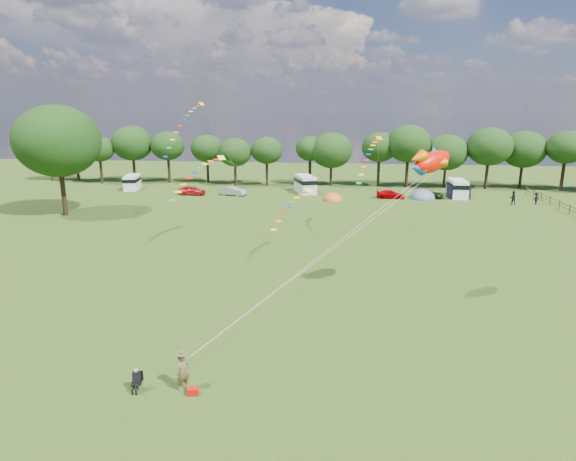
# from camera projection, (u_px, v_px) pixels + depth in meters

# --- Properties ---
(ground_plane) EXTENTS (180.00, 180.00, 0.00)m
(ground_plane) POSITION_uv_depth(u_px,v_px,m) (272.00, 327.00, 28.95)
(ground_plane) COLOR black
(ground_plane) RESTS_ON ground
(tree_line) EXTENTS (102.98, 10.98, 10.27)m
(tree_line) POSITION_uv_depth(u_px,v_px,m) (353.00, 148.00, 79.69)
(tree_line) COLOR black
(tree_line) RESTS_ON ground
(big_tree) EXTENTS (10.00, 10.00, 13.28)m
(big_tree) POSITION_uv_depth(u_px,v_px,m) (57.00, 141.00, 57.10)
(big_tree) COLOR black
(big_tree) RESTS_ON ground
(fence) EXTENTS (0.12, 33.12, 1.20)m
(fence) POSITION_uv_depth(u_px,v_px,m) (575.00, 211.00, 58.31)
(fence) COLOR #472D19
(fence) RESTS_ON ground
(car_a) EXTENTS (4.43, 2.14, 1.42)m
(car_a) POSITION_uv_depth(u_px,v_px,m) (192.00, 190.00, 72.99)
(car_a) COLOR red
(car_a) RESTS_ON ground
(car_b) EXTENTS (4.05, 2.36, 1.34)m
(car_b) POSITION_uv_depth(u_px,v_px,m) (233.00, 191.00, 72.63)
(car_b) COLOR gray
(car_b) RESTS_ON ground
(car_c) EXTENTS (4.10, 2.03, 1.19)m
(car_c) POSITION_uv_depth(u_px,v_px,m) (391.00, 194.00, 70.22)
(car_c) COLOR #AE0004
(car_c) RESTS_ON ground
(car_d) EXTENTS (4.78, 3.28, 1.19)m
(car_d) POSITION_uv_depth(u_px,v_px,m) (428.00, 194.00, 70.61)
(car_d) COLOR black
(car_d) RESTS_ON ground
(campervan_a) EXTENTS (3.01, 5.05, 2.31)m
(campervan_a) POSITION_uv_depth(u_px,v_px,m) (132.00, 182.00, 77.93)
(campervan_a) COLOR white
(campervan_a) RESTS_ON ground
(campervan_c) EXTENTS (4.12, 5.94, 2.68)m
(campervan_c) POSITION_uv_depth(u_px,v_px,m) (305.00, 183.00, 74.87)
(campervan_c) COLOR silver
(campervan_c) RESTS_ON ground
(campervan_d) EXTENTS (2.25, 5.24, 2.56)m
(campervan_d) POSITION_uv_depth(u_px,v_px,m) (457.00, 188.00, 71.21)
(campervan_d) COLOR white
(campervan_d) RESTS_ON ground
(tent_orange) EXTENTS (2.83, 3.10, 2.21)m
(tent_orange) POSITION_uv_depth(u_px,v_px,m) (333.00, 200.00, 68.85)
(tent_orange) COLOR #CA5C1A
(tent_orange) RESTS_ON ground
(tent_greyblue) EXTENTS (3.78, 4.14, 2.81)m
(tent_greyblue) POSITION_uv_depth(u_px,v_px,m) (422.00, 199.00, 70.15)
(tent_greyblue) COLOR #4C5A71
(tent_greyblue) RESTS_ON ground
(awning_navy) EXTENTS (3.07, 2.61, 1.75)m
(awning_navy) POSITION_uv_depth(u_px,v_px,m) (458.00, 192.00, 70.33)
(awning_navy) COLOR black
(awning_navy) RESTS_ON ground
(kite_flyer) EXTENTS (0.78, 0.79, 1.84)m
(kite_flyer) POSITION_uv_depth(u_px,v_px,m) (183.00, 372.00, 22.29)
(kite_flyer) COLOR brown
(kite_flyer) RESTS_ON ground
(camp_chair) EXTENTS (0.57, 0.58, 1.17)m
(camp_chair) POSITION_uv_depth(u_px,v_px,m) (137.00, 377.00, 22.28)
(camp_chair) COLOR #99999E
(camp_chair) RESTS_ON ground
(kite_bag) EXTENTS (0.53, 0.39, 0.34)m
(kite_bag) POSITION_uv_depth(u_px,v_px,m) (193.00, 391.00, 22.08)
(kite_bag) COLOR #BF1009
(kite_bag) RESTS_ON ground
(fish_kite) EXTENTS (3.48, 3.24, 2.02)m
(fish_kite) POSITION_uv_depth(u_px,v_px,m) (429.00, 162.00, 30.42)
(fish_kite) COLOR red
(fish_kite) RESTS_ON ground
(streamer_kite_a) EXTENTS (3.29, 5.59, 5.75)m
(streamer_kite_a) POSITION_uv_depth(u_px,v_px,m) (186.00, 121.00, 52.64)
(streamer_kite_a) COLOR #F1C000
(streamer_kite_a) RESTS_ON ground
(streamer_kite_b) EXTENTS (4.40, 4.76, 3.84)m
(streamer_kite_b) POSITION_uv_depth(u_px,v_px,m) (201.00, 171.00, 45.38)
(streamer_kite_b) COLOR yellow
(streamer_kite_b) RESTS_ON ground
(streamer_kite_c) EXTENTS (3.11, 4.84, 2.77)m
(streamer_kite_c) POSITION_uv_depth(u_px,v_px,m) (295.00, 202.00, 40.81)
(streamer_kite_c) COLOR yellow
(streamer_kite_c) RESTS_ON ground
(walker_a) EXTENTS (0.94, 0.60, 1.90)m
(walker_a) POSITION_uv_depth(u_px,v_px,m) (513.00, 198.00, 65.61)
(walker_a) COLOR black
(walker_a) RESTS_ON ground
(walker_b) EXTENTS (1.17, 0.91, 1.64)m
(walker_b) POSITION_uv_depth(u_px,v_px,m) (536.00, 198.00, 65.89)
(walker_b) COLOR black
(walker_b) RESTS_ON ground
(streamer_kite_d) EXTENTS (2.70, 5.02, 4.29)m
(streamer_kite_d) POSITION_uv_depth(u_px,v_px,m) (371.00, 152.00, 47.72)
(streamer_kite_d) COLOR #FFA90B
(streamer_kite_d) RESTS_ON ground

